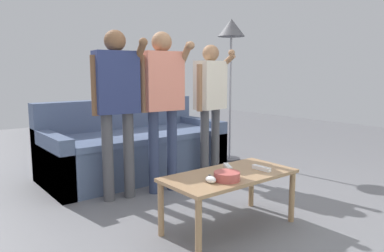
# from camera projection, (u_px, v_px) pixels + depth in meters

# --- Properties ---
(ground_plane) EXTENTS (12.00, 12.00, 0.00)m
(ground_plane) POSITION_uv_depth(u_px,v_px,m) (213.00, 219.00, 2.87)
(ground_plane) COLOR slate
(couch) EXTENTS (1.99, 0.94, 0.84)m
(couch) POSITION_uv_depth(u_px,v_px,m) (133.00, 149.00, 4.11)
(couch) COLOR #475675
(couch) RESTS_ON ground
(coffee_table) EXTENTS (1.00, 0.49, 0.42)m
(coffee_table) POSITION_uv_depth(u_px,v_px,m) (230.00, 181.00, 2.64)
(coffee_table) COLOR #997551
(coffee_table) RESTS_ON ground
(snack_bowl) EXTENTS (0.18, 0.18, 0.06)m
(snack_bowl) POSITION_uv_depth(u_px,v_px,m) (227.00, 176.00, 2.47)
(snack_bowl) COLOR #B24C47
(snack_bowl) RESTS_ON coffee_table
(game_remote_nunchuk) EXTENTS (0.06, 0.09, 0.05)m
(game_remote_nunchuk) POSITION_uv_depth(u_px,v_px,m) (211.00, 179.00, 2.41)
(game_remote_nunchuk) COLOR white
(game_remote_nunchuk) RESTS_ON coffee_table
(floor_lamp) EXTENTS (0.35, 0.35, 1.82)m
(floor_lamp) POSITION_uv_depth(u_px,v_px,m) (231.00, 38.00, 4.58)
(floor_lamp) COLOR #2D2D33
(floor_lamp) RESTS_ON ground
(player_left) EXTENTS (0.44, 0.36, 1.52)m
(player_left) POSITION_uv_depth(u_px,v_px,m) (117.00, 95.00, 3.18)
(player_left) COLOR #47474C
(player_left) RESTS_ON ground
(player_center) EXTENTS (0.45, 0.37, 1.53)m
(player_center) POSITION_uv_depth(u_px,v_px,m) (162.00, 93.00, 3.40)
(player_center) COLOR #2D3856
(player_center) RESTS_ON ground
(player_right) EXTENTS (0.45, 0.28, 1.45)m
(player_right) POSITION_uv_depth(u_px,v_px,m) (211.00, 95.00, 3.92)
(player_right) COLOR #47474C
(player_right) RESTS_ON ground
(game_remote_wand_near) EXTENTS (0.04, 0.16, 0.03)m
(game_remote_wand_near) POSITION_uv_depth(u_px,v_px,m) (261.00, 168.00, 2.73)
(game_remote_wand_near) COLOR white
(game_remote_wand_near) RESTS_ON coffee_table
(game_remote_wand_far) EXTENTS (0.11, 0.15, 0.03)m
(game_remote_wand_far) POSITION_uv_depth(u_px,v_px,m) (228.00, 167.00, 2.76)
(game_remote_wand_far) COLOR white
(game_remote_wand_far) RESTS_ON coffee_table
(game_remote_wand_spare) EXTENTS (0.12, 0.14, 0.03)m
(game_remote_wand_spare) POSITION_uv_depth(u_px,v_px,m) (222.00, 175.00, 2.55)
(game_remote_wand_spare) COLOR white
(game_remote_wand_spare) RESTS_ON coffee_table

